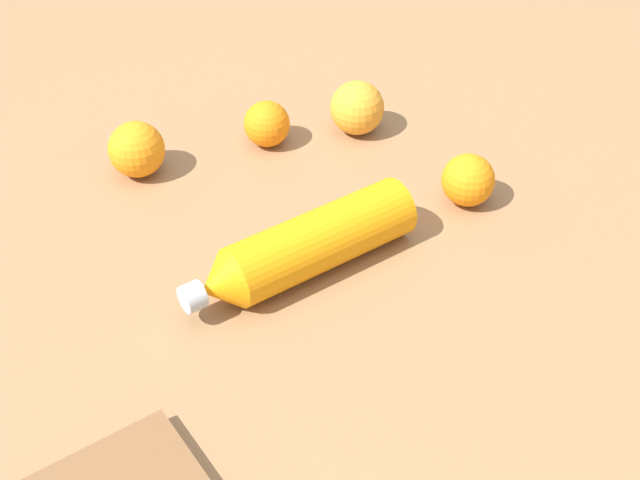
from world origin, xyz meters
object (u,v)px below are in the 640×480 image
object	(u,v)px
water_bottle	(304,247)
orange_1	(267,124)
orange_3	(468,180)
orange_0	(137,149)
orange_2	(357,108)

from	to	relation	value
water_bottle	orange_1	bearing A→B (deg)	-112.99
orange_3	orange_0	bearing A→B (deg)	51.31
water_bottle	orange_1	distance (m)	0.28
water_bottle	orange_1	xyz separation A→B (m)	(0.27, -0.09, -0.00)
orange_1	water_bottle	bearing A→B (deg)	161.49
orange_0	orange_1	world-z (taller)	orange_0
water_bottle	orange_0	distance (m)	0.31
water_bottle	orange_3	distance (m)	0.25
water_bottle	orange_2	xyz separation A→B (m)	(0.23, -0.22, 0.00)
orange_1	orange_2	world-z (taller)	orange_2
orange_1	orange_3	world-z (taller)	orange_3
orange_2	orange_3	size ratio (longest dim) A/B	1.13
orange_1	orange_3	xyz separation A→B (m)	(-0.26, -0.16, 0.00)
orange_0	orange_3	xyz separation A→B (m)	(-0.28, -0.35, -0.00)
water_bottle	orange_2	size ratio (longest dim) A/B	3.87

